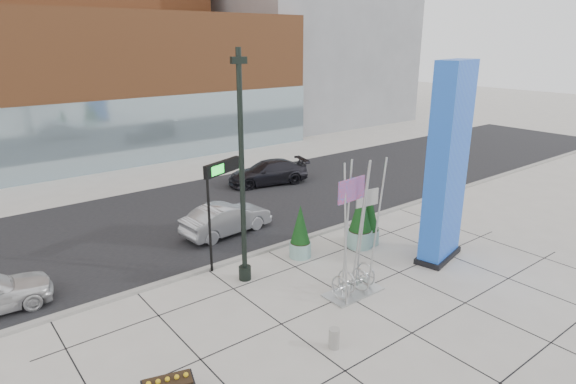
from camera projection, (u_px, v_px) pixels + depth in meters
ground at (308, 293)px, 17.87m from camera, size 160.00×160.00×0.00m
street_asphalt at (185, 218)px, 25.37m from camera, size 80.00×12.00×0.02m
curb_edge at (248, 256)px, 20.85m from camera, size 80.00×0.30×0.12m
tower_podium at (92, 87)px, 37.04m from camera, size 34.00×10.00×11.00m
tower_glass_front at (118, 135)px, 34.35m from camera, size 34.00×0.60×5.00m
building_grey_parking at (301, 39)px, 54.41m from camera, size 20.00×18.00×18.00m
blue_pylon at (447, 168)px, 19.59m from camera, size 2.67×1.65×8.29m
lamp_post at (243, 192)px, 17.85m from camera, size 0.58×0.48×8.77m
public_art_sculpture at (355, 260)px, 17.52m from camera, size 2.25×1.13×5.10m
concrete_bollard at (334, 338)px, 14.64m from camera, size 0.34×0.34×0.65m
overhead_street_sign at (224, 178)px, 18.89m from camera, size 2.01×0.91×4.42m
round_planter_east at (361, 219)px, 21.52m from camera, size 1.12×1.12×2.80m
round_planter_mid at (369, 220)px, 21.93m from camera, size 0.95×0.95×2.39m
round_planter_west at (300, 233)px, 20.57m from camera, size 0.94×0.94×2.36m
car_silver_mid at (227, 219)px, 23.18m from camera, size 4.63×2.00×1.48m
car_dark_east at (268, 173)px, 31.18m from camera, size 5.58×3.38×1.51m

